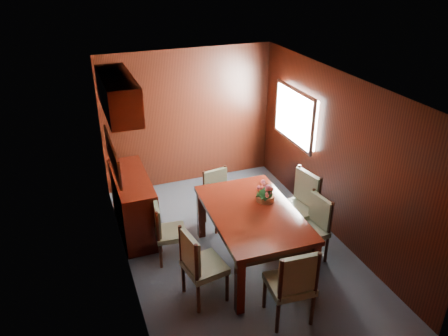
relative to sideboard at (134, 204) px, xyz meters
name	(u,v)px	position (x,y,z in m)	size (l,w,h in m)	color
ground	(237,249)	(1.25, -1.00, -0.45)	(4.50, 4.50, 0.00)	#333C46
room_shell	(221,136)	(1.15, -0.67, 1.18)	(3.06, 4.52, 2.41)	black
sideboard	(134,204)	(0.00, 0.00, 0.00)	(0.48, 1.40, 0.90)	black
dining_table	(253,219)	(1.33, -1.34, 0.25)	(1.15, 1.78, 0.82)	black
chair_left_near	(199,263)	(0.46, -1.75, 0.10)	(0.52, 0.54, 0.99)	black
chair_left_far	(165,229)	(0.28, -0.85, 0.04)	(0.45, 0.46, 0.88)	black
chair_right_near	(313,225)	(2.14, -1.51, 0.07)	(0.47, 0.49, 0.94)	black
chair_right_far	(300,203)	(2.18, -1.07, 0.14)	(0.58, 0.59, 1.07)	black
chair_head	(293,282)	(1.32, -2.46, 0.11)	(0.52, 0.50, 1.02)	black
chair_foot	(219,195)	(1.24, -0.27, 0.04)	(0.48, 0.47, 0.89)	black
flower_centerpiece	(265,192)	(1.59, -1.15, 0.49)	(0.26, 0.26, 0.26)	#A45732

